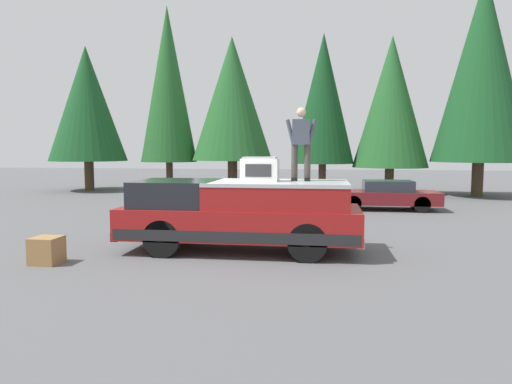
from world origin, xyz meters
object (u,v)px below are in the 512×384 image
compressor_unit (260,169)px  parked_car_black (246,194)px  parked_car_maroon (385,195)px  pickup_truck (241,214)px  wooden_crate (47,250)px  person_on_truck_bed (301,142)px

compressor_unit → parked_car_black: compressor_unit is taller
parked_car_maroon → compressor_unit: bearing=154.4°
pickup_truck → compressor_unit: compressor_unit is taller
compressor_unit → pickup_truck: bearing=89.9°
compressor_unit → wooden_crate: bearing=112.5°
person_on_truck_bed → parked_car_maroon: size_ratio=0.41×
parked_car_maroon → parked_car_black: size_ratio=1.00×
wooden_crate → compressor_unit: bearing=-67.5°
pickup_truck → wooden_crate: (-1.77, 3.80, -0.59)m
person_on_truck_bed → wooden_crate: size_ratio=3.02×
person_on_truck_bed → parked_car_black: bearing=18.8°
compressor_unit → parked_car_maroon: compressor_unit is taller
compressor_unit → wooden_crate: size_ratio=1.50×
parked_car_black → parked_car_maroon: bearing=-84.7°
parked_car_maroon → wooden_crate: (-9.93, 8.18, -0.30)m
pickup_truck → wooden_crate: 4.23m
person_on_truck_bed → wooden_crate: 6.01m
compressor_unit → person_on_truck_bed: person_on_truck_bed is taller
parked_car_black → wooden_crate: 9.80m
parked_car_black → pickup_truck: bearing=-171.6°
pickup_truck → compressor_unit: (-0.00, -0.46, 1.05)m
pickup_truck → parked_car_black: bearing=8.4°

